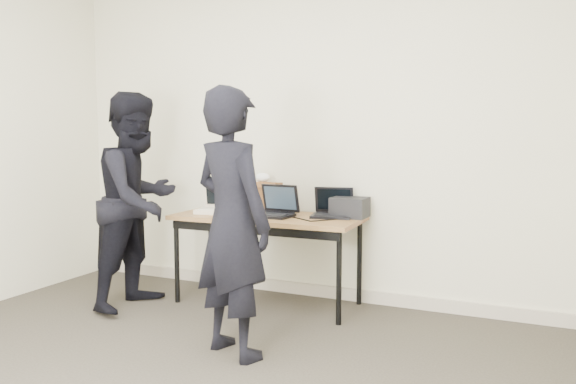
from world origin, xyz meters
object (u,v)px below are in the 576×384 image
Objects in this scene: desk at (267,223)px; equipment_box at (350,207)px; laptop_beige at (217,207)px; laptop_center at (275,209)px; leather_satchel at (259,196)px; person_observer at (138,201)px; person_typist at (232,223)px; laptop_right at (332,210)px.

desk is 5.58× the size of equipment_box.
laptop_center reaches higher than laptop_beige.
leather_satchel is 0.22× the size of person_observer.
laptop_center is at bearing -62.70° from person_observer.
person_observer reaches higher than person_typist.
person_observer reaches higher than desk.
laptop_center is at bearing -44.74° from leather_satchel.
leather_satchel is 1.37× the size of equipment_box.
laptop_beige is 0.53m from laptop_center.
equipment_box is at bearing -65.54° from person_observer.
laptop_beige is 1.11m from equipment_box.
equipment_box is at bearing 16.20° from desk.
laptop_right reaches higher than equipment_box.
laptop_beige is 1.25m from person_typist.
person_typist is at bearing -76.18° from laptop_center.
equipment_box is 1.26m from person_typist.
person_typist reaches higher than laptop_center.
person_typist is at bearing -74.33° from leather_satchel.
laptop_beige is 1.28× the size of equipment_box.
leather_satchel reaches higher than equipment_box.
laptop_beige is at bearing -43.08° from person_observer.
person_typist is (0.20, -1.03, 0.05)m from laptop_center.
desk is 4.35× the size of laptop_beige.
person_observer reaches higher than laptop_center.
person_observer is at bearing -151.68° from laptop_center.
laptop_right is at bearing -64.24° from person_observer.
equipment_box is 1.67m from person_observer.
person_typist reaches higher than laptop_right.
laptop_center is 0.46m from laptop_right.
equipment_box is (0.63, 0.19, 0.14)m from desk.
leather_satchel is at bearing -49.33° from person_typist.
equipment_box is at bearing -85.82° from person_typist.
laptop_right is 0.98× the size of leather_satchel.
equipment_box is (0.81, -0.04, -0.05)m from leather_satchel.
equipment_box is (0.14, 0.02, 0.03)m from laptop_right.
equipment_box is at bearing -1.90° from laptop_beige.
laptop_beige is at bearing -33.45° from person_typist.
person_observer is at bearing -141.25° from leather_satchel.
person_typist reaches higher than laptop_beige.
laptop_center reaches higher than desk.
person_observer is at bearing -146.85° from laptop_beige.
person_typist is 0.98× the size of person_observer.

